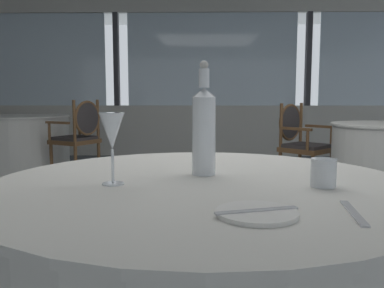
{
  "coord_description": "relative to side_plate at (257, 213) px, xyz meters",
  "views": [
    {
      "loc": [
        -0.21,
        -2.58,
        1.0
      ],
      "look_at": [
        -0.23,
        -1.34,
        0.86
      ],
      "focal_mm": 38.25,
      "sensor_mm": 36.0,
      "label": 1
    }
  ],
  "objects": [
    {
      "name": "ground_plane",
      "position": [
        0.08,
        1.72,
        -0.75
      ],
      "size": [
        15.13,
        15.13,
        0.0
      ],
      "primitive_type": "plane",
      "color": "#4C5156"
    },
    {
      "name": "window_wall_far",
      "position": [
        0.08,
        6.08,
        0.3
      ],
      "size": [
        10.21,
        0.14,
        2.63
      ],
      "color": "beige",
      "rests_on": "ground_plane"
    },
    {
      "name": "side_plate",
      "position": [
        0.0,
        0.0,
        0.0
      ],
      "size": [
        0.18,
        0.18,
        0.01
      ],
      "primitive_type": "cylinder",
      "color": "white",
      "rests_on": "foreground_table"
    },
    {
      "name": "butter_knife",
      "position": [
        0.0,
        0.0,
        0.01
      ],
      "size": [
        0.19,
        0.07,
        0.0
      ],
      "primitive_type": "cube",
      "rotation": [
        0.0,
        0.0,
        0.29
      ],
      "color": "silver",
      "rests_on": "foreground_table"
    },
    {
      "name": "dinner_fork",
      "position": [
        0.21,
        0.02,
        -0.0
      ],
      "size": [
        0.04,
        0.2,
        0.0
      ],
      "primitive_type": "cube",
      "rotation": [
        0.0,
        0.0,
        1.44
      ],
      "color": "silver",
      "rests_on": "foreground_table"
    },
    {
      "name": "water_bottle",
      "position": [
        -0.11,
        0.46,
        0.15
      ],
      "size": [
        0.08,
        0.08,
        0.37
      ],
      "color": "white",
      "rests_on": "foreground_table"
    },
    {
      "name": "wine_glass",
      "position": [
        -0.38,
        0.3,
        0.15
      ],
      "size": [
        0.07,
        0.07,
        0.21
      ],
      "color": "white",
      "rests_on": "foreground_table"
    },
    {
      "name": "water_tumbler",
      "position": [
        0.23,
        0.28,
        0.04
      ],
      "size": [
        0.07,
        0.07,
        0.08
      ],
      "primitive_type": "cylinder",
      "color": "white",
      "rests_on": "foreground_table"
    },
    {
      "name": "background_table_0",
      "position": [
        -2.53,
        4.58,
        -0.38
      ],
      "size": [
        1.29,
        1.29,
        0.75
      ],
      "color": "silver",
      "rests_on": "ground_plane"
    },
    {
      "name": "dining_chair_0_1",
      "position": [
        -1.58,
        4.08,
        -0.18
      ],
      "size": [
        0.62,
        0.65,
        0.96
      ],
      "rotation": [
        0.0,
        0.0,
        8.94
      ],
      "color": "brown",
      "rests_on": "ground_plane"
    },
    {
      "name": "dining_chair_1_1",
      "position": [
        1.0,
        3.7,
        -0.21
      ],
      "size": [
        0.66,
        0.66,
        0.93
      ],
      "rotation": [
        0.0,
        0.0,
        11.77
      ],
      "color": "brown",
      "rests_on": "ground_plane"
    }
  ]
}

